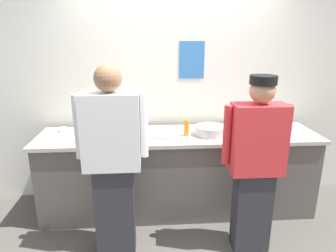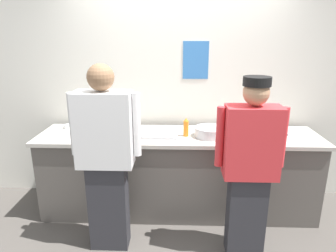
{
  "view_description": "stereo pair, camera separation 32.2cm",
  "coord_description": "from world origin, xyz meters",
  "px_view_note": "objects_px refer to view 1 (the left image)",
  "views": [
    {
      "loc": [
        -0.33,
        -2.7,
        1.95
      ],
      "look_at": [
        -0.12,
        0.38,
        1.01
      ],
      "focal_mm": 31.9,
      "sensor_mm": 36.0,
      "label": 1
    },
    {
      "loc": [
        -0.01,
        -2.7,
        1.95
      ],
      "look_at": [
        -0.12,
        0.38,
        1.01
      ],
      "focal_mm": 31.9,
      "sensor_mm": 36.0,
      "label": 2
    }
  ],
  "objects_px": {
    "chef_center": "(256,162)",
    "sheet_tray": "(158,134)",
    "ramekin_green_sauce": "(89,131)",
    "ramekin_orange_sauce": "(274,134)",
    "plate_stack_front": "(110,133)",
    "plate_stack_rear": "(88,137)",
    "squeeze_bottle_primary": "(126,132)",
    "mixing_bowl_steel": "(210,131)",
    "ramekin_yellow_sauce": "(63,129)",
    "chefs_knife": "(284,131)",
    "squeeze_bottle_secondary": "(187,127)",
    "ramekin_red_sauce": "(268,125)",
    "deli_cup": "(265,126)",
    "squeeze_bottle_spare": "(231,130)",
    "chef_near_left": "(112,159)"
  },
  "relations": [
    {
      "from": "mixing_bowl_steel",
      "to": "ramekin_green_sauce",
      "type": "xyz_separation_m",
      "value": [
        -1.32,
        0.18,
        -0.03
      ]
    },
    {
      "from": "plate_stack_rear",
      "to": "chef_center",
      "type": "bearing_deg",
      "value": -20.01
    },
    {
      "from": "plate_stack_front",
      "to": "ramekin_green_sauce",
      "type": "bearing_deg",
      "value": 151.54
    },
    {
      "from": "squeeze_bottle_spare",
      "to": "ramekin_green_sauce",
      "type": "distance_m",
      "value": 1.55
    },
    {
      "from": "plate_stack_front",
      "to": "plate_stack_rear",
      "type": "xyz_separation_m",
      "value": [
        -0.21,
        -0.12,
        -0.01
      ]
    },
    {
      "from": "sheet_tray",
      "to": "squeeze_bottle_primary",
      "type": "bearing_deg",
      "value": -150.72
    },
    {
      "from": "squeeze_bottle_secondary",
      "to": "ramekin_red_sauce",
      "type": "bearing_deg",
      "value": 13.83
    },
    {
      "from": "ramekin_orange_sauce",
      "to": "ramekin_red_sauce",
      "type": "bearing_deg",
      "value": 77.76
    },
    {
      "from": "squeeze_bottle_secondary",
      "to": "ramekin_green_sauce",
      "type": "relative_size",
      "value": 1.99
    },
    {
      "from": "chef_center",
      "to": "sheet_tray",
      "type": "xyz_separation_m",
      "value": [
        -0.84,
        0.69,
        0.06
      ]
    },
    {
      "from": "plate_stack_rear",
      "to": "deli_cup",
      "type": "height_order",
      "value": "deli_cup"
    },
    {
      "from": "plate_stack_front",
      "to": "sheet_tray",
      "type": "xyz_separation_m",
      "value": [
        0.51,
        0.0,
        -0.02
      ]
    },
    {
      "from": "chef_center",
      "to": "ramekin_yellow_sauce",
      "type": "distance_m",
      "value": 2.09
    },
    {
      "from": "chef_center",
      "to": "plate_stack_rear",
      "type": "distance_m",
      "value": 1.66
    },
    {
      "from": "squeeze_bottle_secondary",
      "to": "deli_cup",
      "type": "bearing_deg",
      "value": 9.05
    },
    {
      "from": "plate_stack_front",
      "to": "chefs_knife",
      "type": "xyz_separation_m",
      "value": [
        1.93,
        0.03,
        -0.03
      ]
    },
    {
      "from": "chef_center",
      "to": "sheet_tray",
      "type": "distance_m",
      "value": 1.09
    },
    {
      "from": "plate_stack_front",
      "to": "ramekin_red_sauce",
      "type": "distance_m",
      "value": 1.83
    },
    {
      "from": "sheet_tray",
      "to": "squeeze_bottle_spare",
      "type": "xyz_separation_m",
      "value": [
        0.75,
        -0.14,
        0.07
      ]
    },
    {
      "from": "plate_stack_front",
      "to": "ramekin_yellow_sauce",
      "type": "bearing_deg",
      "value": 160.08
    },
    {
      "from": "mixing_bowl_steel",
      "to": "chefs_knife",
      "type": "relative_size",
      "value": 1.18
    },
    {
      "from": "chef_center",
      "to": "squeeze_bottle_primary",
      "type": "distance_m",
      "value": 1.28
    },
    {
      "from": "squeeze_bottle_secondary",
      "to": "deli_cup",
      "type": "xyz_separation_m",
      "value": [
        0.92,
        0.15,
        -0.05
      ]
    },
    {
      "from": "chef_center",
      "to": "ramekin_yellow_sauce",
      "type": "xyz_separation_m",
      "value": [
        -1.89,
        0.88,
        0.07
      ]
    },
    {
      "from": "squeeze_bottle_spare",
      "to": "ramekin_yellow_sauce",
      "type": "distance_m",
      "value": 1.84
    },
    {
      "from": "squeeze_bottle_primary",
      "to": "squeeze_bottle_spare",
      "type": "bearing_deg",
      "value": 2.29
    },
    {
      "from": "ramekin_yellow_sauce",
      "to": "plate_stack_rear",
      "type": "bearing_deg",
      "value": -43.3
    },
    {
      "from": "mixing_bowl_steel",
      "to": "ramekin_yellow_sauce",
      "type": "bearing_deg",
      "value": 171.4
    },
    {
      "from": "chef_near_left",
      "to": "plate_stack_rear",
      "type": "height_order",
      "value": "chef_near_left"
    },
    {
      "from": "squeeze_bottle_spare",
      "to": "ramekin_orange_sauce",
      "type": "relative_size",
      "value": 1.99
    },
    {
      "from": "sheet_tray",
      "to": "ramekin_yellow_sauce",
      "type": "height_order",
      "value": "ramekin_yellow_sauce"
    },
    {
      "from": "squeeze_bottle_secondary",
      "to": "ramekin_yellow_sauce",
      "type": "bearing_deg",
      "value": 170.13
    },
    {
      "from": "squeeze_bottle_primary",
      "to": "sheet_tray",
      "type": "bearing_deg",
      "value": 29.28
    },
    {
      "from": "plate_stack_rear",
      "to": "chef_near_left",
      "type": "bearing_deg",
      "value": -59.39
    },
    {
      "from": "squeeze_bottle_secondary",
      "to": "squeeze_bottle_spare",
      "type": "height_order",
      "value": "squeeze_bottle_secondary"
    },
    {
      "from": "ramekin_green_sauce",
      "to": "ramekin_orange_sauce",
      "type": "distance_m",
      "value": 2.02
    },
    {
      "from": "mixing_bowl_steel",
      "to": "squeeze_bottle_secondary",
      "type": "bearing_deg",
      "value": 178.27
    },
    {
      "from": "plate_stack_rear",
      "to": "squeeze_bottle_secondary",
      "type": "height_order",
      "value": "squeeze_bottle_secondary"
    },
    {
      "from": "ramekin_green_sauce",
      "to": "chefs_knife",
      "type": "relative_size",
      "value": 0.37
    },
    {
      "from": "chef_center",
      "to": "chef_near_left",
      "type": "bearing_deg",
      "value": 177.12
    },
    {
      "from": "ramekin_green_sauce",
      "to": "ramekin_red_sauce",
      "type": "distance_m",
      "value": 2.07
    },
    {
      "from": "chef_near_left",
      "to": "ramekin_orange_sauce",
      "type": "distance_m",
      "value": 1.74
    },
    {
      "from": "ramekin_orange_sauce",
      "to": "squeeze_bottle_primary",
      "type": "bearing_deg",
      "value": -177.22
    },
    {
      "from": "plate_stack_front",
      "to": "mixing_bowl_steel",
      "type": "height_order",
      "value": "mixing_bowl_steel"
    },
    {
      "from": "plate_stack_front",
      "to": "mixing_bowl_steel",
      "type": "xyz_separation_m",
      "value": [
        1.07,
        -0.05,
        0.02
      ]
    },
    {
      "from": "ramekin_green_sauce",
      "to": "ramekin_orange_sauce",
      "type": "xyz_separation_m",
      "value": [
        2.0,
        -0.24,
        -0.0
      ]
    },
    {
      "from": "ramekin_orange_sauce",
      "to": "ramekin_red_sauce",
      "type": "xyz_separation_m",
      "value": [
        0.07,
        0.31,
        0.01
      ]
    },
    {
      "from": "plate_stack_rear",
      "to": "squeeze_bottle_primary",
      "type": "height_order",
      "value": "squeeze_bottle_primary"
    },
    {
      "from": "plate_stack_front",
      "to": "chefs_knife",
      "type": "relative_size",
      "value": 0.7
    },
    {
      "from": "deli_cup",
      "to": "chef_near_left",
      "type": "bearing_deg",
      "value": -156.01
    }
  ]
}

